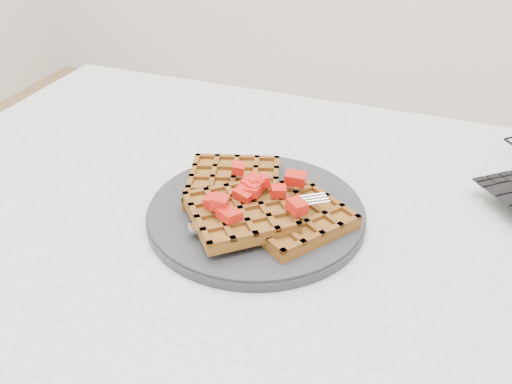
% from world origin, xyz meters
% --- Properties ---
extents(table, '(1.20, 0.80, 0.75)m').
position_xyz_m(table, '(0.00, 0.00, 0.64)').
color(table, silver).
rests_on(table, ground).
extents(plate, '(0.28, 0.28, 0.02)m').
position_xyz_m(plate, '(-0.07, 0.01, 0.76)').
color(plate, '#252528').
rests_on(plate, table).
extents(waffles, '(0.25, 0.23, 0.03)m').
position_xyz_m(waffles, '(-0.07, 0.01, 0.78)').
color(waffles, brown).
rests_on(waffles, plate).
extents(strawberry_pile, '(0.15, 0.15, 0.02)m').
position_xyz_m(strawberry_pile, '(-0.07, 0.01, 0.80)').
color(strawberry_pile, '#9D0300').
rests_on(strawberry_pile, waffles).
extents(fork, '(0.16, 0.12, 0.02)m').
position_xyz_m(fork, '(-0.04, -0.02, 0.77)').
color(fork, silver).
rests_on(fork, plate).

